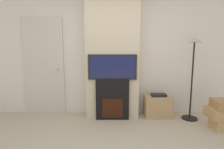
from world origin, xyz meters
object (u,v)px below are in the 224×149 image
television (112,67)px  box_stack (222,113)px  media_stand (157,106)px  fireplace (112,99)px  floor_lamp (193,60)px

television → box_stack: bearing=-13.3°
television → media_stand: (0.95, 0.11, -0.83)m
fireplace → box_stack: bearing=-13.3°
fireplace → box_stack: 2.01m
media_stand → television: bearing=-173.5°
television → floor_lamp: (1.58, -0.01, 0.14)m
fireplace → media_stand: 0.97m
floor_lamp → box_stack: bearing=-50.4°
floor_lamp → media_stand: (-0.63, 0.11, -0.97)m
floor_lamp → media_stand: bearing=169.8°
television → floor_lamp: bearing=-0.2°
box_stack → media_stand: box_stack is taller
floor_lamp → fireplace: bearing=179.7°
television → box_stack: 2.15m
fireplace → media_stand: (0.95, 0.11, -0.17)m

